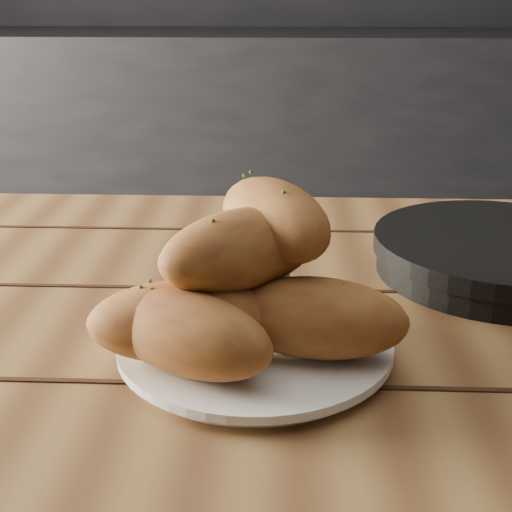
{
  "coord_description": "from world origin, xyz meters",
  "views": [
    {
      "loc": [
        0.03,
        -0.97,
        1.07
      ],
      "look_at": [
        0.01,
        -0.38,
        0.84
      ],
      "focal_mm": 50.0,
      "sensor_mm": 36.0,
      "label": 1
    }
  ],
  "objects_px": {
    "bread_rolls": "(242,286)",
    "skillet": "(502,254)",
    "table": "(330,418)",
    "plate": "(255,347)"
  },
  "relations": [
    {
      "from": "skillet",
      "to": "plate",
      "type": "bearing_deg",
      "value": -142.83
    },
    {
      "from": "plate",
      "to": "bread_rolls",
      "type": "distance_m",
      "value": 0.06
    },
    {
      "from": "plate",
      "to": "bread_rolls",
      "type": "xyz_separation_m",
      "value": [
        -0.01,
        -0.01,
        0.06
      ]
    },
    {
      "from": "table",
      "to": "plate",
      "type": "bearing_deg",
      "value": -146.15
    },
    {
      "from": "table",
      "to": "bread_rolls",
      "type": "height_order",
      "value": "bread_rolls"
    },
    {
      "from": "table",
      "to": "plate",
      "type": "distance_m",
      "value": 0.14
    },
    {
      "from": "bread_rolls",
      "to": "skillet",
      "type": "height_order",
      "value": "bread_rolls"
    },
    {
      "from": "table",
      "to": "skillet",
      "type": "height_order",
      "value": "skillet"
    },
    {
      "from": "table",
      "to": "plate",
      "type": "relative_size",
      "value": 5.89
    },
    {
      "from": "bread_rolls",
      "to": "skillet",
      "type": "relative_size",
      "value": 0.65
    }
  ]
}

